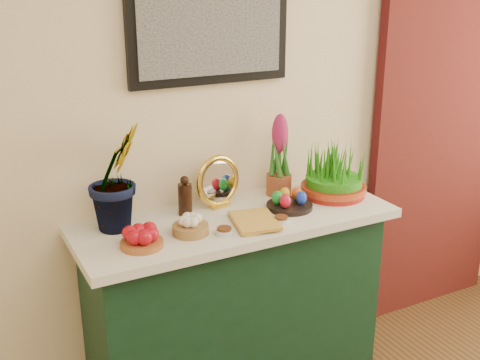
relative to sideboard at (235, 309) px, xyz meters
name	(u,v)px	position (x,y,z in m)	size (l,w,h in m)	color
sideboard	(235,309)	(0.00, 0.00, 0.00)	(1.30, 0.45, 0.85)	#12311E
tablecloth	(235,220)	(0.00, 0.00, 0.45)	(1.40, 0.55, 0.04)	silver
hyacinth_green	(115,160)	(-0.48, 0.11, 0.76)	(0.29, 0.25, 0.58)	#286D21
apple_bowl	(142,238)	(-0.46, -0.11, 0.50)	(0.22, 0.22, 0.08)	#9F5527
garlic_basket	(190,226)	(-0.24, -0.09, 0.50)	(0.15, 0.15, 0.08)	#A07D40
vinegar_cruet	(185,198)	(-0.18, 0.11, 0.54)	(0.06, 0.06, 0.18)	black
mirror	(218,182)	(-0.01, 0.14, 0.58)	(0.24, 0.11, 0.24)	gold
book	(234,223)	(-0.05, -0.10, 0.48)	(0.16, 0.24, 0.03)	gold
spice_dish_left	(224,231)	(-0.12, -0.15, 0.48)	(0.07, 0.07, 0.03)	silver
spice_dish_right	(281,219)	(0.14, -0.16, 0.48)	(0.07, 0.07, 0.03)	silver
egg_plate	(289,202)	(0.26, -0.03, 0.50)	(0.23, 0.23, 0.09)	black
hyacinth_pink	(279,159)	(0.31, 0.14, 0.64)	(0.12, 0.12, 0.39)	brown
wheatgrass_sabzeh	(334,173)	(0.53, 0.01, 0.57)	(0.31, 0.31, 0.25)	maroon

